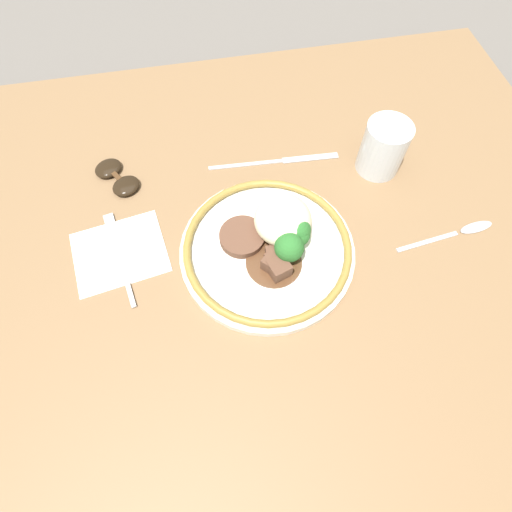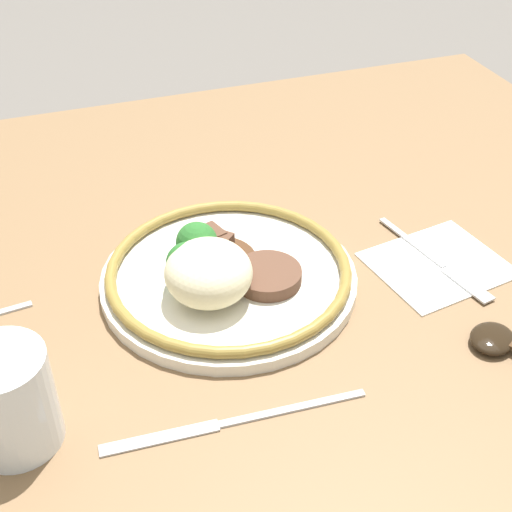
{
  "view_description": "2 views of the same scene",
  "coord_description": "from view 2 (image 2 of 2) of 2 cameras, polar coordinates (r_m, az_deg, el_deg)",
  "views": [
    {
      "loc": [
        -0.06,
        -0.29,
        0.59
      ],
      "look_at": [
        -0.0,
        -0.01,
        0.07
      ],
      "focal_mm": 28.0,
      "sensor_mm": 36.0,
      "label": 1
    },
    {
      "loc": [
        0.18,
        0.56,
        0.52
      ],
      "look_at": [
        -0.01,
        0.02,
        0.1
      ],
      "focal_mm": 50.0,
      "sensor_mm": 36.0,
      "label": 2
    }
  ],
  "objects": [
    {
      "name": "ground_plane",
      "position": [
        0.79,
        -1.01,
        -4.83
      ],
      "size": [
        8.0,
        8.0,
        0.0
      ],
      "primitive_type": "plane",
      "color": "#5B5651"
    },
    {
      "name": "dining_table",
      "position": [
        0.77,
        -1.03,
        -3.45
      ],
      "size": [
        1.16,
        0.96,
        0.05
      ],
      "color": "brown",
      "rests_on": "ground"
    },
    {
      "name": "napkin",
      "position": [
        0.8,
        14.34,
        -0.67
      ],
      "size": [
        0.16,
        0.14,
        0.0
      ],
      "color": "white",
      "rests_on": "dining_table"
    },
    {
      "name": "plate",
      "position": [
        0.73,
        -2.72,
        -1.22
      ],
      "size": [
        0.27,
        0.27,
        0.07
      ],
      "color": "silver",
      "rests_on": "dining_table"
    },
    {
      "name": "juice_glass",
      "position": [
        0.61,
        -19.12,
        -11.1
      ],
      "size": [
        0.07,
        0.07,
        0.09
      ],
      "color": "yellow",
      "rests_on": "dining_table"
    },
    {
      "name": "fork",
      "position": [
        0.8,
        14.71,
        -0.73
      ],
      "size": [
        0.05,
        0.17,
        0.0
      ],
      "rotation": [
        0.0,
        0.0,
        1.77
      ],
      "color": "#B7B7BC",
      "rests_on": "napkin"
    },
    {
      "name": "knife",
      "position": [
        0.62,
        -2.39,
        -13.22
      ],
      "size": [
        0.23,
        0.02,
        0.0
      ],
      "rotation": [
        0.0,
        0.0,
        -0.06
      ],
      "color": "#B7B7BC",
      "rests_on": "dining_table"
    }
  ]
}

